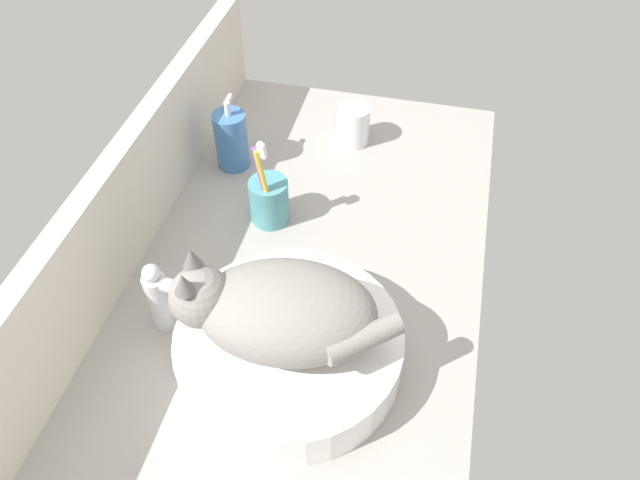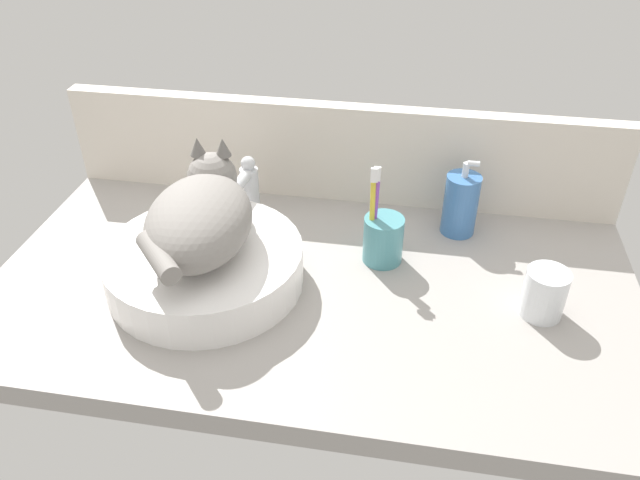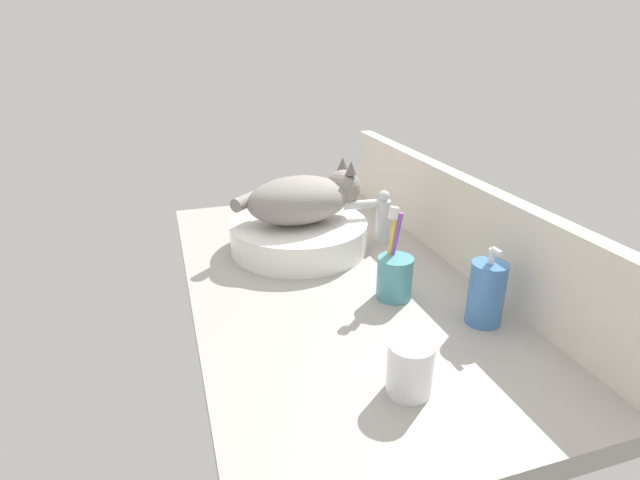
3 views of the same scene
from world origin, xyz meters
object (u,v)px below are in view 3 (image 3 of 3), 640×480
Objects in this scene: sink_basin at (299,235)px; soap_dispenser at (486,293)px; water_glass at (410,371)px; faucet at (379,215)px; toothbrush_cup at (394,276)px; cat at (303,198)px.

soap_dispenser is (42.73, 23.32, 2.56)cm from sink_basin.
water_glass is (13.07, -21.91, -2.41)cm from soap_dispenser.
soap_dispenser is (40.47, 3.26, -1.21)cm from faucet.
water_glass is (26.69, -10.27, -1.06)cm from toothbrush_cup.
toothbrush_cup is (26.85, -8.38, -2.56)cm from faucet.
faucet is (2.25, 20.06, 3.77)cm from sink_basin.
sink_basin is at bearing -79.71° from cat.
cat reaches higher than faucet.
sink_basin is 4.03× the size of water_glass.
water_glass is at bearing -21.04° from toothbrush_cup.
toothbrush_cup reaches higher than sink_basin.
soap_dispenser is at bearing 40.52° from toothbrush_cup.
water_glass is at bearing -59.18° from soap_dispenser.
sink_basin is 48.74cm from soap_dispenser.
faucet is (2.50, 18.71, -5.52)cm from cat.
faucet is 40.62cm from soap_dispenser.
faucet is at bearing 162.67° from toothbrush_cup.
soap_dispenser is (42.97, 21.97, -6.74)cm from cat.
cat reaches higher than sink_basin.
toothbrush_cup is 28.62cm from water_glass.
sink_basin is 1.03× the size of cat.
cat reaches higher than toothbrush_cup.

